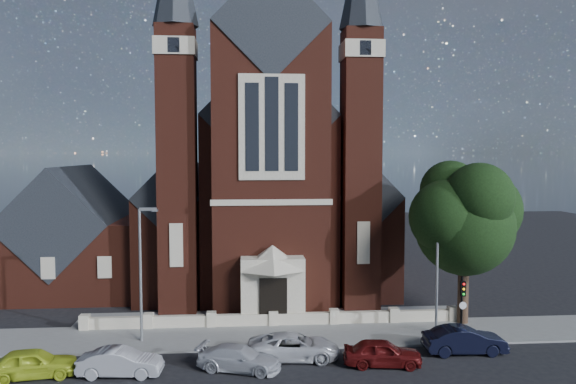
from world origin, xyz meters
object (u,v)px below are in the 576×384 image
(car_silver_a, at_px, (121,362))
(car_dark_red, at_px, (382,353))
(car_white_suv, at_px, (294,346))
(street_tree, at_px, (468,220))
(street_lamp_left, at_px, (142,266))
(church, at_px, (264,186))
(parish_hall, at_px, (73,241))
(traffic_signal, at_px, (462,300))
(street_lamp_right, at_px, (439,262))
(car_lime_van, at_px, (33,363))
(car_navy, at_px, (464,340))
(car_silver_b, at_px, (239,358))

(car_silver_a, distance_m, car_dark_red, 13.58)
(car_white_suv, xyz_separation_m, car_dark_red, (4.60, -1.35, 0.01))
(street_tree, distance_m, car_dark_red, 11.50)
(street_lamp_left, relative_size, car_white_suv, 1.61)
(church, relative_size, parish_hall, 2.86)
(street_lamp_left, bearing_deg, car_dark_red, -19.58)
(street_tree, bearing_deg, traffic_signal, -115.95)
(parish_hall, height_order, car_dark_red, parish_hall)
(traffic_signal, relative_size, car_white_suv, 0.79)
(street_lamp_right, relative_size, car_dark_red, 1.95)
(street_tree, xyz_separation_m, car_lime_van, (-25.12, -6.58, -6.22))
(street_tree, height_order, street_lamp_right, street_tree)
(street_tree, height_order, car_silver_a, street_tree)
(street_lamp_right, bearing_deg, car_lime_van, -167.83)
(street_tree, bearing_deg, street_lamp_right, -145.74)
(car_navy, bearing_deg, street_tree, -21.77)
(parish_hall, distance_m, traffic_signal, 31.20)
(car_navy, bearing_deg, parish_hall, 57.99)
(traffic_signal, xyz_separation_m, car_silver_b, (-13.16, -3.18, -1.94))
(traffic_signal, height_order, car_white_suv, traffic_signal)
(street_tree, xyz_separation_m, traffic_signal, (-1.60, -3.28, -4.38))
(traffic_signal, height_order, car_silver_a, traffic_signal)
(church, distance_m, car_silver_a, 26.36)
(car_lime_van, height_order, car_silver_a, car_lime_van)
(car_silver_b, bearing_deg, car_white_suv, -47.27)
(parish_hall, bearing_deg, car_silver_a, -67.57)
(car_white_suv, bearing_deg, car_dark_red, -102.56)
(car_lime_van, bearing_deg, street_lamp_right, -86.95)
(street_lamp_right, relative_size, traffic_signal, 2.02)
(street_lamp_left, relative_size, traffic_signal, 2.02)
(car_white_suv, height_order, car_navy, car_navy)
(street_lamp_left, xyz_separation_m, traffic_signal, (18.91, -1.57, -2.02))
(car_white_suv, relative_size, car_navy, 1.10)
(car_silver_b, height_order, car_navy, car_navy)
(car_navy, bearing_deg, car_dark_red, 107.11)
(car_lime_van, xyz_separation_m, car_dark_red, (17.94, 0.14, -0.03))
(church, relative_size, car_dark_red, 8.43)
(street_lamp_left, bearing_deg, parish_hall, 120.02)
(church, relative_size, traffic_signal, 8.72)
(street_tree, bearing_deg, car_silver_b, -156.36)
(traffic_signal, bearing_deg, street_lamp_left, 175.24)
(street_lamp_left, bearing_deg, car_silver_a, -92.95)
(car_lime_van, bearing_deg, car_silver_b, -98.43)
(parish_hall, height_order, car_silver_b, parish_hall)
(street_lamp_right, bearing_deg, car_silver_b, -158.80)
(parish_hall, height_order, street_lamp_left, parish_hall)
(street_tree, bearing_deg, parish_hall, 156.74)
(street_tree, height_order, traffic_signal, street_tree)
(car_lime_van, bearing_deg, parish_hall, 1.32)
(parish_hall, relative_size, car_navy, 2.66)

